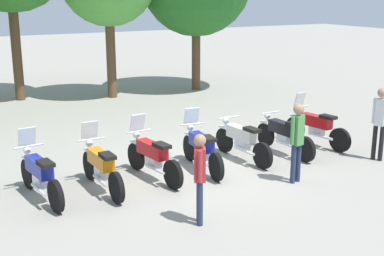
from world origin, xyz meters
name	(u,v)px	position (x,y,z in m)	size (l,w,h in m)	color
ground_plane	(202,170)	(0.00, 0.00, 0.00)	(80.00, 80.00, 0.00)	gray
motorcycle_0	(40,174)	(-3.73, 0.03, 0.52)	(0.62, 2.18, 1.37)	black
motorcycle_1	(101,166)	(-2.48, -0.08, 0.52)	(0.62, 2.19, 1.37)	black
motorcycle_2	(152,156)	(-1.25, 0.05, 0.52)	(0.62, 2.18, 1.37)	black
motorcycle_3	(201,148)	(0.00, 0.04, 0.52)	(0.63, 2.19, 1.37)	black
motorcycle_4	(242,140)	(1.24, 0.19, 0.50)	(0.62, 2.19, 0.99)	black
motorcycle_5	(284,135)	(2.48, 0.11, 0.50)	(0.62, 2.19, 0.99)	black
motorcycle_6	(316,126)	(3.71, 0.31, 0.52)	(0.62, 2.18, 1.37)	black
person_0	(200,172)	(-1.46, -2.50, 0.98)	(0.30, 0.39, 1.68)	#232D4C
person_1	(297,136)	(1.40, -1.68, 1.04)	(0.41, 0.27, 1.77)	#232D4C
person_2	(380,118)	(4.18, -1.42, 1.08)	(0.32, 0.39, 1.82)	black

